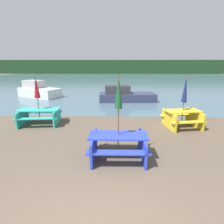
{
  "coord_description": "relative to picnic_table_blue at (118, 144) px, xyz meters",
  "views": [
    {
      "loc": [
        0.28,
        -2.04,
        2.76
      ],
      "look_at": [
        0.1,
        4.93,
        0.85
      ],
      "focal_mm": 28.0,
      "sensor_mm": 36.0,
      "label": 1
    }
  ],
  "objects": [
    {
      "name": "water",
      "position": [
        -0.34,
        29.32,
        -0.46
      ],
      "size": [
        60.0,
        50.0,
        0.0
      ],
      "color": "slate",
      "rests_on": "ground_plane"
    },
    {
      "name": "far_treeline",
      "position": [
        -0.34,
        49.32,
        1.54
      ],
      "size": [
        80.0,
        1.6,
        4.0
      ],
      "color": "#1E3D1E",
      "rests_on": "water"
    },
    {
      "name": "picnic_table_blue",
      "position": [
        0.0,
        0.0,
        0.0
      ],
      "size": [
        1.76,
        1.4,
        0.75
      ],
      "rotation": [
        0.0,
        0.0,
        0.01
      ],
      "color": "blue",
      "rests_on": "ground_plane"
    },
    {
      "name": "picnic_table_yellow",
      "position": [
        2.9,
        2.77,
        0.0
      ],
      "size": [
        1.73,
        1.61,
        0.78
      ],
      "rotation": [
        0.0,
        0.0,
        0.17
      ],
      "color": "yellow",
      "rests_on": "ground_plane"
    },
    {
      "name": "picnic_table_teal",
      "position": [
        -3.69,
        3.01,
        -0.0
      ],
      "size": [
        2.0,
        1.57,
        0.74
      ],
      "rotation": [
        0.0,
        0.0,
        0.11
      ],
      "color": "#33B7A8",
      "rests_on": "ground_plane"
    },
    {
      "name": "umbrella_navy",
      "position": [
        2.9,
        2.77,
        1.24
      ],
      "size": [
        0.23,
        0.23,
        2.29
      ],
      "color": "brown",
      "rests_on": "ground_plane"
    },
    {
      "name": "umbrella_darkgreen",
      "position": [
        0.0,
        0.0,
        1.51
      ],
      "size": [
        0.23,
        0.23,
        2.47
      ],
      "color": "brown",
      "rests_on": "ground_plane"
    },
    {
      "name": "umbrella_crimson",
      "position": [
        -3.69,
        3.01,
        1.28
      ],
      "size": [
        0.26,
        0.26,
        2.26
      ],
      "color": "brown",
      "rests_on": "ground_plane"
    },
    {
      "name": "boat",
      "position": [
        0.6,
        8.59,
        -0.02
      ],
      "size": [
        4.35,
        1.94,
        1.2
      ],
      "rotation": [
        0.0,
        0.0,
        0.05
      ],
      "color": "#333856",
      "rests_on": "water"
    },
    {
      "name": "boat_second",
      "position": [
        -6.88,
        10.23,
        0.07
      ],
      "size": [
        4.06,
        3.11,
        1.4
      ],
      "rotation": [
        0.0,
        0.0,
        -0.46
      ],
      "color": "silver",
      "rests_on": "water"
    }
  ]
}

